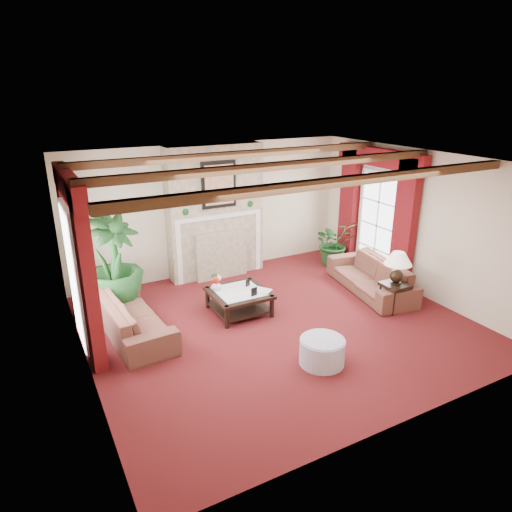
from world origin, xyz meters
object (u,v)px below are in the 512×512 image
coffee_table (239,302)px  ottoman (322,352)px  sofa_right (371,271)px  side_table (394,297)px  sofa_left (132,311)px  potted_palm (116,283)px

coffee_table → ottoman: (0.34, -1.99, -0.01)m
sofa_right → side_table: 0.85m
sofa_left → sofa_right: bearing=-100.5°
sofa_left → coffee_table: sofa_left is taller
coffee_table → side_table: bearing=-25.7°
sofa_left → side_table: (4.29, -1.32, -0.15)m
coffee_table → side_table: size_ratio=1.92×
sofa_right → potted_palm: bearing=-99.2°
sofa_right → ottoman: size_ratio=3.34×
sofa_left → sofa_right: sofa_right is taller
coffee_table → side_table: (2.46, -1.21, 0.05)m
ottoman → potted_palm: bearing=124.9°
sofa_right → potted_palm: 4.74m
side_table → ottoman: 2.26m
potted_palm → coffee_table: 2.20m
side_table → sofa_right: bearing=77.6°
potted_palm → side_table: size_ratio=3.95×
sofa_right → coffee_table: bearing=-88.7°
ottoman → sofa_left: bearing=135.9°
sofa_left → side_table: sofa_left is taller
sofa_left → ottoman: bearing=-138.2°
sofa_right → side_table: sofa_right is taller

